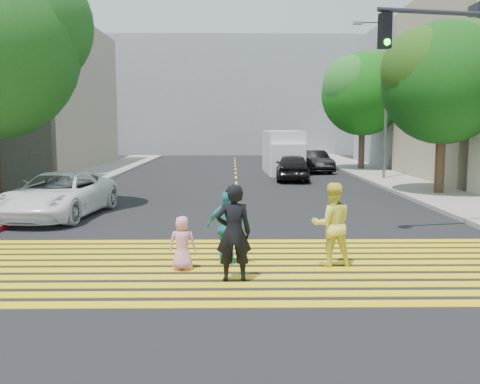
{
  "coord_description": "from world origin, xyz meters",
  "views": [
    {
      "loc": [
        -0.17,
        -9.94,
        3.02
      ],
      "look_at": [
        0.0,
        3.0,
        1.4
      ],
      "focal_mm": 40.0,
      "sensor_mm": 36.0,
      "label": 1
    }
  ],
  "objects_px": {
    "pedestrian_man": "(234,233)",
    "dark_car_parked": "(314,161)",
    "tree_right_far": "(364,89)",
    "pedestrian_extra": "(228,227)",
    "traffic_signal": "(480,84)",
    "pedestrian_woman": "(332,224)",
    "pedestrian_child": "(182,243)",
    "silver_car": "(283,155)",
    "tree_right_near": "(445,76)",
    "white_sedan": "(59,195)",
    "white_van": "(283,153)",
    "dark_car_near": "(292,167)"
  },
  "relations": [
    {
      "from": "tree_right_far",
      "to": "pedestrian_woman",
      "type": "xyz_separation_m",
      "value": [
        -6.53,
        -24.38,
        -4.46
      ]
    },
    {
      "from": "tree_right_near",
      "to": "tree_right_far",
      "type": "height_order",
      "value": "tree_right_far"
    },
    {
      "from": "white_sedan",
      "to": "traffic_signal",
      "type": "xyz_separation_m",
      "value": [
        12.52,
        -2.79,
        3.41
      ]
    },
    {
      "from": "dark_car_near",
      "to": "pedestrian_woman",
      "type": "bearing_deg",
      "value": 90.49
    },
    {
      "from": "pedestrian_woman",
      "to": "silver_car",
      "type": "xyz_separation_m",
      "value": [
        1.82,
        30.63,
        -0.19
      ]
    },
    {
      "from": "pedestrian_woman",
      "to": "pedestrian_man",
      "type": "bearing_deg",
      "value": 24.18
    },
    {
      "from": "dark_car_parked",
      "to": "traffic_signal",
      "type": "bearing_deg",
      "value": -95.15
    },
    {
      "from": "tree_right_near",
      "to": "dark_car_near",
      "type": "distance_m",
      "value": 9.61
    },
    {
      "from": "silver_car",
      "to": "white_van",
      "type": "bearing_deg",
      "value": 83.19
    },
    {
      "from": "tree_right_far",
      "to": "pedestrian_extra",
      "type": "xyz_separation_m",
      "value": [
        -8.76,
        -24.21,
        -4.56
      ]
    },
    {
      "from": "tree_right_near",
      "to": "white_sedan",
      "type": "height_order",
      "value": "tree_right_near"
    },
    {
      "from": "pedestrian_child",
      "to": "silver_car",
      "type": "xyz_separation_m",
      "value": [
        5.0,
        30.96,
        0.14
      ]
    },
    {
      "from": "dark_car_near",
      "to": "white_van",
      "type": "bearing_deg",
      "value": -84.78
    },
    {
      "from": "traffic_signal",
      "to": "dark_car_near",
      "type": "bearing_deg",
      "value": 92.36
    },
    {
      "from": "traffic_signal",
      "to": "pedestrian_woman",
      "type": "bearing_deg",
      "value": -154.32
    },
    {
      "from": "silver_car",
      "to": "dark_car_parked",
      "type": "distance_m",
      "value": 7.64
    },
    {
      "from": "pedestrian_man",
      "to": "white_van",
      "type": "xyz_separation_m",
      "value": [
        3.17,
        23.58,
        0.31
      ]
    },
    {
      "from": "pedestrian_woman",
      "to": "tree_right_far",
      "type": "bearing_deg",
      "value": -108.67
    },
    {
      "from": "pedestrian_extra",
      "to": "silver_car",
      "type": "height_order",
      "value": "pedestrian_extra"
    },
    {
      "from": "dark_car_near",
      "to": "dark_car_parked",
      "type": "height_order",
      "value": "dark_car_near"
    },
    {
      "from": "dark_car_near",
      "to": "white_van",
      "type": "distance_m",
      "value": 4.59
    },
    {
      "from": "dark_car_near",
      "to": "dark_car_parked",
      "type": "xyz_separation_m",
      "value": [
        1.98,
        5.2,
        -0.05
      ]
    },
    {
      "from": "pedestrian_child",
      "to": "dark_car_near",
      "type": "distance_m",
      "value": 18.74
    },
    {
      "from": "tree_right_near",
      "to": "pedestrian_man",
      "type": "distance_m",
      "value": 15.93
    },
    {
      "from": "tree_right_near",
      "to": "pedestrian_child",
      "type": "xyz_separation_m",
      "value": [
        -9.98,
        -11.76,
        -4.48
      ]
    },
    {
      "from": "tree_right_far",
      "to": "dark_car_parked",
      "type": "bearing_deg",
      "value": -159.49
    },
    {
      "from": "pedestrian_child",
      "to": "silver_car",
      "type": "bearing_deg",
      "value": -98.21
    },
    {
      "from": "pedestrian_man",
      "to": "traffic_signal",
      "type": "distance_m",
      "value": 8.79
    },
    {
      "from": "dark_car_parked",
      "to": "white_van",
      "type": "height_order",
      "value": "white_van"
    },
    {
      "from": "pedestrian_child",
      "to": "dark_car_near",
      "type": "height_order",
      "value": "dark_car_near"
    },
    {
      "from": "pedestrian_child",
      "to": "dark_car_parked",
      "type": "distance_m",
      "value": 24.27
    },
    {
      "from": "pedestrian_man",
      "to": "dark_car_parked",
      "type": "distance_m",
      "value": 24.79
    },
    {
      "from": "pedestrian_man",
      "to": "pedestrian_extra",
      "type": "relative_size",
      "value": 1.18
    },
    {
      "from": "dark_car_parked",
      "to": "pedestrian_extra",
      "type": "bearing_deg",
      "value": -112.75
    },
    {
      "from": "pedestrian_child",
      "to": "traffic_signal",
      "type": "relative_size",
      "value": 0.18
    },
    {
      "from": "pedestrian_extra",
      "to": "white_van",
      "type": "xyz_separation_m",
      "value": [
        3.3,
        22.3,
        0.46
      ]
    },
    {
      "from": "pedestrian_woman",
      "to": "pedestrian_extra",
      "type": "distance_m",
      "value": 2.25
    },
    {
      "from": "tree_right_far",
      "to": "pedestrian_extra",
      "type": "bearing_deg",
      "value": -109.9
    },
    {
      "from": "pedestrian_extra",
      "to": "dark_car_near",
      "type": "height_order",
      "value": "pedestrian_extra"
    },
    {
      "from": "tree_right_near",
      "to": "pedestrian_extra",
      "type": "height_order",
      "value": "tree_right_near"
    },
    {
      "from": "pedestrian_man",
      "to": "traffic_signal",
      "type": "xyz_separation_m",
      "value": [
        6.76,
        4.62,
        3.2
      ]
    },
    {
      "from": "dark_car_parked",
      "to": "traffic_signal",
      "type": "relative_size",
      "value": 0.66
    },
    {
      "from": "dark_car_parked",
      "to": "pedestrian_child",
      "type": "bearing_deg",
      "value": -114.65
    },
    {
      "from": "silver_car",
      "to": "traffic_signal",
      "type": "relative_size",
      "value": 0.77
    },
    {
      "from": "pedestrian_man",
      "to": "white_sedan",
      "type": "bearing_deg",
      "value": -56.41
    },
    {
      "from": "tree_right_far",
      "to": "dark_car_near",
      "type": "distance_m",
      "value": 9.6
    },
    {
      "from": "tree_right_far",
      "to": "silver_car",
      "type": "relative_size",
      "value": 1.62
    },
    {
      "from": "pedestrian_child",
      "to": "silver_car",
      "type": "height_order",
      "value": "silver_car"
    },
    {
      "from": "tree_right_far",
      "to": "dark_car_near",
      "type": "height_order",
      "value": "tree_right_far"
    },
    {
      "from": "pedestrian_woman",
      "to": "white_van",
      "type": "height_order",
      "value": "white_van"
    }
  ]
}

